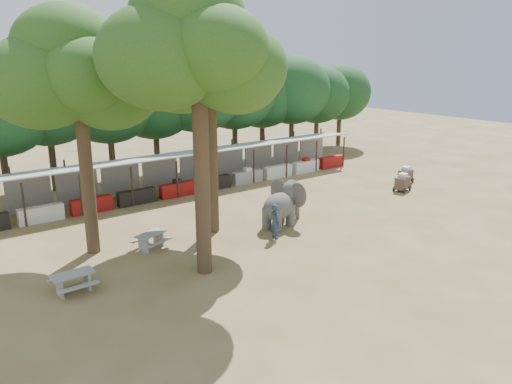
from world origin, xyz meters
TOP-DOWN VIEW (x-y plane):
  - ground at (0.00, 0.00)m, footprint 100.00×100.00m
  - vendor_stalls at (-0.00, 13.84)m, footprint 28.00×2.99m
  - yard_tree_left at (-9.13, 7.19)m, footprint 7.10×6.90m
  - yard_tree_center at (-6.13, 2.19)m, footprint 7.10×6.90m
  - yard_tree_back at (-3.13, 6.19)m, footprint 7.10×6.90m
  - backdrop_trees at (0.00, 19.00)m, footprint 46.46×5.95m
  - elephant at (0.46, 4.55)m, footprint 3.19×2.34m
  - handler at (-1.12, 3.27)m, footprint 0.50×0.69m
  - picnic_table_near at (-11.05, 3.43)m, footprint 1.63×1.47m
  - picnic_table_far at (-6.66, 5.77)m, footprint 1.89×1.81m
  - cart_front at (11.30, 4.98)m, footprint 1.40×1.09m
  - cart_back at (13.20, 6.17)m, footprint 1.37×1.04m

SIDE VIEW (x-z plane):
  - ground at x=0.00m, z-range 0.00..0.00m
  - picnic_table_far at x=-6.66m, z-range 0.12..0.87m
  - picnic_table_near at x=-11.05m, z-range 0.12..0.92m
  - cart_back at x=13.20m, z-range -0.01..1.19m
  - cart_front at x=11.30m, z-range -0.01..1.20m
  - handler at x=-1.12m, z-range 0.00..1.80m
  - vendor_stalls at x=0.00m, z-range -0.22..2.58m
  - elephant at x=0.46m, z-range 0.00..2.37m
  - backdrop_trees at x=0.00m, z-range 1.35..9.68m
  - yard_tree_left at x=-9.13m, z-range 2.69..13.71m
  - yard_tree_back at x=-3.13m, z-range 2.86..14.22m
  - yard_tree_center at x=-6.13m, z-range 3.19..15.23m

